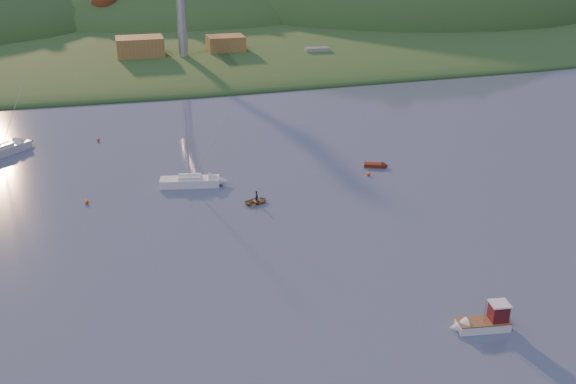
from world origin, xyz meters
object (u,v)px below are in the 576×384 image
object	(u,v)px
red_tender	(379,165)
canoe	(257,201)
sailboat_near	(1,150)
fishing_boat	(479,322)
sailboat_far	(190,181)

from	to	relation	value
red_tender	canoe	bearing A→B (deg)	-136.22
sailboat_near	canoe	world-z (taller)	sailboat_near
canoe	red_tender	world-z (taller)	red_tender
fishing_boat	canoe	size ratio (longest dim) A/B	1.84
sailboat_near	sailboat_far	xyz separation A→B (m)	(26.06, -19.90, -0.09)
sailboat_near	canoe	distance (m)	43.64
sailboat_far	canoe	size ratio (longest dim) A/B	3.63
fishing_boat	red_tender	distance (m)	40.16
fishing_boat	canoe	world-z (taller)	fishing_boat
fishing_boat	sailboat_far	world-z (taller)	sailboat_far
sailboat_far	canoe	xyz separation A→B (m)	(7.39, -8.11, -0.40)
sailboat_near	sailboat_far	world-z (taller)	sailboat_near
canoe	sailboat_far	bearing A→B (deg)	31.06
sailboat_far	red_tender	distance (m)	27.45
fishing_boat	red_tender	xyz separation A→B (m)	(7.38, 39.47, -0.50)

